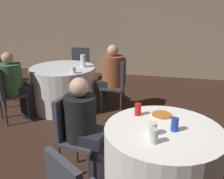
{
  "coord_description": "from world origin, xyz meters",
  "views": [
    {
      "loc": [
        0.11,
        -2.14,
        1.82
      ],
      "look_at": [
        -0.5,
        0.57,
        0.85
      ],
      "focal_mm": 40.0,
      "sensor_mm": 36.0,
      "label": 1
    }
  ],
  "objects_px": {
    "soda_can_silver": "(154,136)",
    "table_far": "(64,88)",
    "person_green_jacket": "(16,85)",
    "person_floral_shirt": "(109,77)",
    "pizza_plate_near": "(162,115)",
    "chair_far_north": "(80,65)",
    "chair_far_east": "(118,81)",
    "chair_near_west": "(73,129)",
    "chair_far_southwest": "(5,89)",
    "chair_far_west": "(11,76)",
    "table_near": "(161,164)",
    "soda_can_red": "(138,109)",
    "person_black_shirt": "(87,130)",
    "bottle_far": "(83,61)",
    "soda_can_blue": "(175,124)"
  },
  "relations": [
    {
      "from": "person_floral_shirt",
      "to": "soda_can_red",
      "type": "bearing_deg",
      "value": -161.23
    },
    {
      "from": "table_far",
      "to": "chair_far_north",
      "type": "distance_m",
      "value": 1.0
    },
    {
      "from": "chair_near_west",
      "to": "chair_far_southwest",
      "type": "bearing_deg",
      "value": -113.3
    },
    {
      "from": "bottle_far",
      "to": "soda_can_blue",
      "type": "bearing_deg",
      "value": -52.62
    },
    {
      "from": "table_far",
      "to": "chair_far_east",
      "type": "xyz_separation_m",
      "value": [
        0.98,
        0.06,
        0.17
      ]
    },
    {
      "from": "chair_near_west",
      "to": "chair_far_southwest",
      "type": "xyz_separation_m",
      "value": [
        -1.51,
        0.99,
        0.0
      ]
    },
    {
      "from": "soda_can_blue",
      "to": "bottle_far",
      "type": "xyz_separation_m",
      "value": [
        -1.53,
        2.0,
        0.05
      ]
    },
    {
      "from": "table_far",
      "to": "pizza_plate_near",
      "type": "height_order",
      "value": "pizza_plate_near"
    },
    {
      "from": "chair_near_west",
      "to": "chair_far_north",
      "type": "xyz_separation_m",
      "value": [
        -0.9,
        2.71,
        0.0
      ]
    },
    {
      "from": "person_green_jacket",
      "to": "chair_near_west",
      "type": "bearing_deg",
      "value": 2.99
    },
    {
      "from": "chair_far_north",
      "to": "bottle_far",
      "type": "distance_m",
      "value": 1.02
    },
    {
      "from": "table_near",
      "to": "chair_near_west",
      "type": "height_order",
      "value": "chair_near_west"
    },
    {
      "from": "table_near",
      "to": "soda_can_red",
      "type": "relative_size",
      "value": 8.83
    },
    {
      "from": "chair_far_east",
      "to": "soda_can_red",
      "type": "height_order",
      "value": "chair_far_east"
    },
    {
      "from": "chair_far_north",
      "to": "chair_far_east",
      "type": "xyz_separation_m",
      "value": [
        1.02,
        -0.92,
        0.0
      ]
    },
    {
      "from": "chair_near_west",
      "to": "soda_can_silver",
      "type": "height_order",
      "value": "chair_near_west"
    },
    {
      "from": "table_near",
      "to": "soda_can_silver",
      "type": "bearing_deg",
      "value": -106.66
    },
    {
      "from": "chair_far_north",
      "to": "person_green_jacket",
      "type": "height_order",
      "value": "person_green_jacket"
    },
    {
      "from": "person_black_shirt",
      "to": "person_floral_shirt",
      "type": "xyz_separation_m",
      "value": [
        -0.2,
        1.81,
        0.03
      ]
    },
    {
      "from": "chair_far_west",
      "to": "soda_can_red",
      "type": "bearing_deg",
      "value": 52.54
    },
    {
      "from": "pizza_plate_near",
      "to": "chair_far_north",
      "type": "bearing_deg",
      "value": 124.72
    },
    {
      "from": "pizza_plate_near",
      "to": "soda_can_red",
      "type": "distance_m",
      "value": 0.24
    },
    {
      "from": "table_far",
      "to": "soda_can_red",
      "type": "relative_size",
      "value": 9.32
    },
    {
      "from": "table_far",
      "to": "person_green_jacket",
      "type": "height_order",
      "value": "person_green_jacket"
    },
    {
      "from": "person_floral_shirt",
      "to": "bottle_far",
      "type": "height_order",
      "value": "person_floral_shirt"
    },
    {
      "from": "chair_near_west",
      "to": "person_green_jacket",
      "type": "xyz_separation_m",
      "value": [
        -1.4,
        1.12,
        0.03
      ]
    },
    {
      "from": "person_floral_shirt",
      "to": "soda_can_red",
      "type": "relative_size",
      "value": 9.57
    },
    {
      "from": "soda_can_silver",
      "to": "bottle_far",
      "type": "height_order",
      "value": "bottle_far"
    },
    {
      "from": "bottle_far",
      "to": "table_near",
      "type": "bearing_deg",
      "value": -54.11
    },
    {
      "from": "table_far",
      "to": "chair_far_west",
      "type": "bearing_deg",
      "value": -174.48
    },
    {
      "from": "chair_far_north",
      "to": "person_floral_shirt",
      "type": "distance_m",
      "value": 1.27
    },
    {
      "from": "table_near",
      "to": "bottle_far",
      "type": "relative_size",
      "value": 4.94
    },
    {
      "from": "soda_can_silver",
      "to": "table_far",
      "type": "bearing_deg",
      "value": 128.59
    },
    {
      "from": "chair_far_west",
      "to": "pizza_plate_near",
      "type": "height_order",
      "value": "chair_far_west"
    },
    {
      "from": "chair_far_west",
      "to": "bottle_far",
      "type": "height_order",
      "value": "bottle_far"
    },
    {
      "from": "chair_near_west",
      "to": "soda_can_silver",
      "type": "bearing_deg",
      "value": 74.1
    },
    {
      "from": "soda_can_silver",
      "to": "pizza_plate_near",
      "type": "bearing_deg",
      "value": 85.24
    },
    {
      "from": "table_near",
      "to": "person_black_shirt",
      "type": "height_order",
      "value": "person_black_shirt"
    },
    {
      "from": "chair_far_north",
      "to": "soda_can_red",
      "type": "bearing_deg",
      "value": 118.28
    },
    {
      "from": "soda_can_red",
      "to": "bottle_far",
      "type": "relative_size",
      "value": 0.56
    },
    {
      "from": "chair_far_east",
      "to": "chair_far_southwest",
      "type": "bearing_deg",
      "value": 112.45
    },
    {
      "from": "person_green_jacket",
      "to": "table_far",
      "type": "bearing_deg",
      "value": 90.0
    },
    {
      "from": "chair_near_west",
      "to": "chair_far_west",
      "type": "height_order",
      "value": "same"
    },
    {
      "from": "chair_near_west",
      "to": "soda_can_red",
      "type": "distance_m",
      "value": 0.72
    },
    {
      "from": "chair_far_east",
      "to": "table_near",
      "type": "bearing_deg",
      "value": -161.04
    },
    {
      "from": "chair_far_west",
      "to": "person_black_shirt",
      "type": "bearing_deg",
      "value": 44.68
    },
    {
      "from": "chair_far_southwest",
      "to": "chair_far_west",
      "type": "distance_m",
      "value": 0.72
    },
    {
      "from": "table_far",
      "to": "person_floral_shirt",
      "type": "height_order",
      "value": "person_floral_shirt"
    },
    {
      "from": "pizza_plate_near",
      "to": "soda_can_red",
      "type": "relative_size",
      "value": 1.66
    },
    {
      "from": "person_black_shirt",
      "to": "pizza_plate_near",
      "type": "height_order",
      "value": "person_black_shirt"
    }
  ]
}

